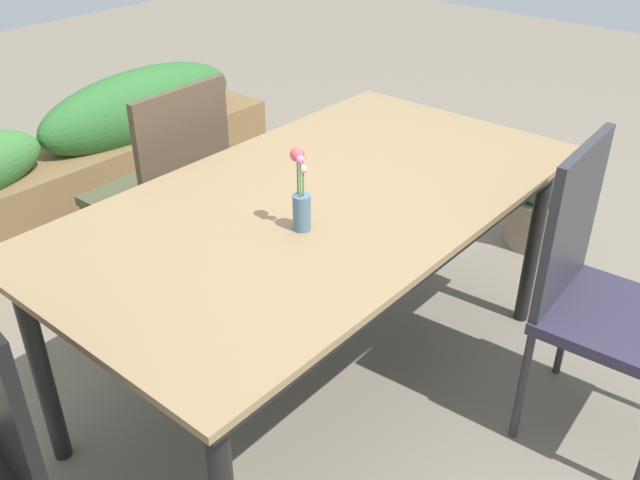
{
  "coord_description": "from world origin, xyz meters",
  "views": [
    {
      "loc": [
        -1.58,
        -1.21,
        1.81
      ],
      "look_at": [
        -0.04,
        0.09,
        0.61
      ],
      "focal_mm": 39.01,
      "sensor_mm": 36.0,
      "label": 1
    }
  ],
  "objects_px": {
    "flower_vase": "(301,199)",
    "potted_plant": "(541,192)",
    "chair_near_right": "(598,286)",
    "chair_far_side": "(167,185)",
    "dining_table": "(320,212)",
    "planter_box": "(49,176)"
  },
  "relations": [
    {
      "from": "flower_vase",
      "to": "potted_plant",
      "type": "height_order",
      "value": "flower_vase"
    },
    {
      "from": "chair_near_right",
      "to": "chair_far_side",
      "type": "distance_m",
      "value": 1.66
    },
    {
      "from": "chair_near_right",
      "to": "chair_far_side",
      "type": "height_order",
      "value": "chair_near_right"
    },
    {
      "from": "dining_table",
      "to": "planter_box",
      "type": "distance_m",
      "value": 1.74
    },
    {
      "from": "chair_far_side",
      "to": "potted_plant",
      "type": "bearing_deg",
      "value": -34.96
    },
    {
      "from": "planter_box",
      "to": "potted_plant",
      "type": "bearing_deg",
      "value": -51.12
    },
    {
      "from": "dining_table",
      "to": "chair_far_side",
      "type": "bearing_deg",
      "value": 90.58
    },
    {
      "from": "dining_table",
      "to": "potted_plant",
      "type": "xyz_separation_m",
      "value": [
        1.47,
        -0.17,
        -0.44
      ]
    },
    {
      "from": "dining_table",
      "to": "planter_box",
      "type": "height_order",
      "value": "dining_table"
    },
    {
      "from": "flower_vase",
      "to": "planter_box",
      "type": "relative_size",
      "value": 0.1
    },
    {
      "from": "chair_far_side",
      "to": "planter_box",
      "type": "height_order",
      "value": "chair_far_side"
    },
    {
      "from": "flower_vase",
      "to": "planter_box",
      "type": "bearing_deg",
      "value": 84.9
    },
    {
      "from": "chair_near_right",
      "to": "flower_vase",
      "type": "height_order",
      "value": "flower_vase"
    },
    {
      "from": "chair_near_right",
      "to": "flower_vase",
      "type": "xyz_separation_m",
      "value": [
        -0.62,
        0.7,
        0.32
      ]
    },
    {
      "from": "chair_far_side",
      "to": "flower_vase",
      "type": "relative_size",
      "value": 3.87
    },
    {
      "from": "flower_vase",
      "to": "chair_near_right",
      "type": "bearing_deg",
      "value": -48.4
    },
    {
      "from": "planter_box",
      "to": "potted_plant",
      "type": "distance_m",
      "value": 2.4
    },
    {
      "from": "planter_box",
      "to": "potted_plant",
      "type": "height_order",
      "value": "planter_box"
    },
    {
      "from": "dining_table",
      "to": "potted_plant",
      "type": "relative_size",
      "value": 3.43
    },
    {
      "from": "chair_near_right",
      "to": "potted_plant",
      "type": "xyz_separation_m",
      "value": [
        1.05,
        0.63,
        -0.28
      ]
    },
    {
      "from": "flower_vase",
      "to": "planter_box",
      "type": "height_order",
      "value": "flower_vase"
    },
    {
      "from": "chair_far_side",
      "to": "potted_plant",
      "type": "height_order",
      "value": "chair_far_side"
    }
  ]
}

